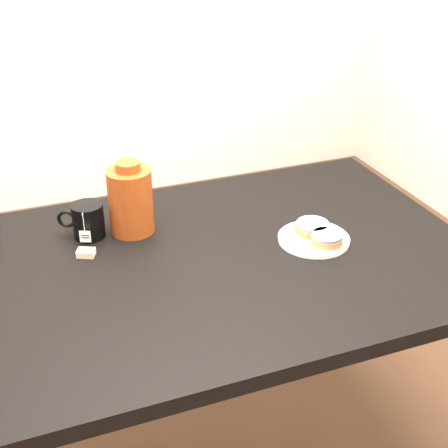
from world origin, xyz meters
The scene contains 7 objects.
table centered at (0.00, 0.00, 0.67)m, with size 1.40×0.90×0.75m.
plate centered at (0.30, -0.02, 0.76)m, with size 0.19×0.19×0.01m.
bagel_back centered at (0.31, 0.01, 0.77)m, with size 0.13×0.13×0.03m.
bagel_front centered at (0.32, -0.06, 0.77)m, with size 0.11×0.11×0.03m.
mug centered at (-0.27, 0.23, 0.80)m, with size 0.14×0.11×0.10m.
teabag_pouch centered at (-0.29, 0.12, 0.76)m, with size 0.04×0.03×0.02m, color #C6B793.
bagel_package centered at (-0.15, 0.21, 0.85)m, with size 0.13×0.13×0.21m.
Camera 1 is at (-0.45, -1.30, 1.61)m, focal length 50.00 mm.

